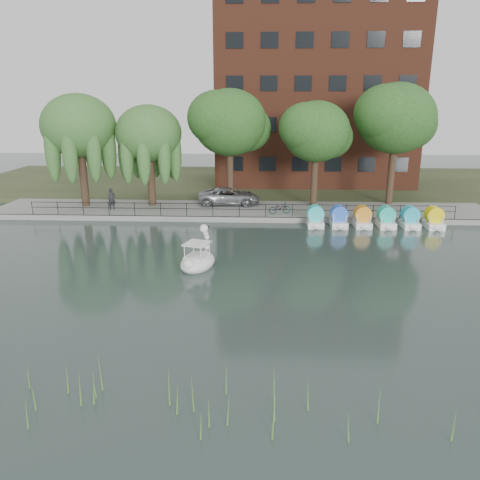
# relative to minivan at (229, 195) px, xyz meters

# --- Properties ---
(ground_plane) EXTENTS (120.00, 120.00, 0.00)m
(ground_plane) POSITION_rel_minivan_xyz_m (1.04, -17.40, -1.23)
(ground_plane) COLOR #394A47
(promenade) EXTENTS (40.00, 6.00, 0.40)m
(promenade) POSITION_rel_minivan_xyz_m (1.04, -1.40, -1.03)
(promenade) COLOR gray
(promenade) RESTS_ON ground_plane
(kerb) EXTENTS (40.00, 0.25, 0.40)m
(kerb) POSITION_rel_minivan_xyz_m (1.04, -4.35, -1.03)
(kerb) COLOR gray
(kerb) RESTS_ON ground_plane
(land_strip) EXTENTS (60.00, 22.00, 0.36)m
(land_strip) POSITION_rel_minivan_xyz_m (1.04, 12.60, -1.05)
(land_strip) COLOR #47512D
(land_strip) RESTS_ON ground_plane
(railing) EXTENTS (32.00, 0.05, 1.00)m
(railing) POSITION_rel_minivan_xyz_m (1.04, -4.15, -0.08)
(railing) COLOR black
(railing) RESTS_ON promenade
(apartment_building) EXTENTS (20.00, 10.07, 18.00)m
(apartment_building) POSITION_rel_minivan_xyz_m (8.04, 12.56, 8.13)
(apartment_building) COLOR #4C1E16
(apartment_building) RESTS_ON land_strip
(willow_left) EXTENTS (5.88, 5.88, 9.01)m
(willow_left) POSITION_rel_minivan_xyz_m (-11.96, -0.90, 5.65)
(willow_left) COLOR #473323
(willow_left) RESTS_ON promenade
(willow_mid) EXTENTS (5.32, 5.32, 8.15)m
(willow_mid) POSITION_rel_minivan_xyz_m (-6.46, -0.40, 5.02)
(willow_mid) COLOR #473323
(willow_mid) RESTS_ON promenade
(broadleaf_center) EXTENTS (6.00, 6.00, 9.25)m
(broadleaf_center) POSITION_rel_minivan_xyz_m (0.04, 0.60, 5.84)
(broadleaf_center) COLOR #473323
(broadleaf_center) RESTS_ON promenade
(broadleaf_right) EXTENTS (5.40, 5.40, 8.32)m
(broadleaf_right) POSITION_rel_minivan_xyz_m (7.04, 0.10, 5.16)
(broadleaf_right) COLOR #473323
(broadleaf_right) RESTS_ON promenade
(broadleaf_far) EXTENTS (6.30, 6.30, 9.71)m
(broadleaf_far) POSITION_rel_minivan_xyz_m (13.54, 1.10, 6.17)
(broadleaf_far) COLOR #473323
(broadleaf_far) RESTS_ON promenade
(minivan) EXTENTS (2.92, 6.02, 1.65)m
(minivan) POSITION_rel_minivan_xyz_m (0.00, 0.00, 0.00)
(minivan) COLOR gray
(minivan) RESTS_ON promenade
(bicycle) EXTENTS (1.08, 1.82, 1.00)m
(bicycle) POSITION_rel_minivan_xyz_m (4.13, -3.14, -0.33)
(bicycle) COLOR gray
(bicycle) RESTS_ON promenade
(pedestrian) EXTENTS (0.86, 0.82, 1.98)m
(pedestrian) POSITION_rel_minivan_xyz_m (-9.27, -2.35, 0.16)
(pedestrian) COLOR black
(pedestrian) RESTS_ON promenade
(swan_boat) EXTENTS (2.41, 3.03, 2.24)m
(swan_boat) POSITION_rel_minivan_xyz_m (-0.72, -14.39, -0.74)
(swan_boat) COLOR white
(swan_boat) RESTS_ON ground_plane
(pedal_boat_row) EXTENTS (9.65, 1.70, 1.40)m
(pedal_boat_row) POSITION_rel_minivan_xyz_m (10.90, -5.27, -0.62)
(pedal_boat_row) COLOR white
(pedal_boat_row) RESTS_ON ground_plane
(reed_bank) EXTENTS (24.00, 2.40, 1.20)m
(reed_bank) POSITION_rel_minivan_xyz_m (3.04, -26.90, -0.63)
(reed_bank) COLOR #669938
(reed_bank) RESTS_ON ground_plane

